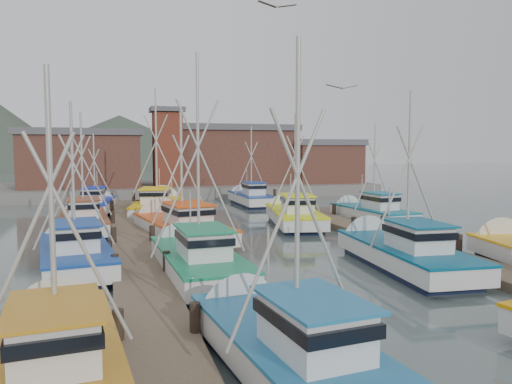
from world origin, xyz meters
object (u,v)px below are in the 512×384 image
object	(u,v)px
boat_0	(284,347)
boat_8	(178,227)
boat_12	(158,205)
lookout_tower	(167,146)
boat_4	(195,259)

from	to	relation	value
boat_0	boat_8	size ratio (longest dim) A/B	0.79
boat_0	boat_12	bearing A→B (deg)	84.08
lookout_tower	boat_0	xyz separation A→B (m)	(-2.29, -44.30, -4.87)
lookout_tower	boat_4	distance (m)	34.94
boat_0	boat_12	distance (m)	30.46
boat_4	boat_12	bearing A→B (deg)	86.34
boat_8	boat_4	bearing A→B (deg)	-103.19
boat_4	boat_8	distance (m)	9.06
boat_4	boat_12	xyz separation A→B (m)	(0.39, 20.65, 0.00)
lookout_tower	boat_4	xyz separation A→B (m)	(-2.74, -34.49, -4.87)
lookout_tower	boat_12	bearing A→B (deg)	-99.63
boat_4	boat_12	distance (m)	20.65
lookout_tower	boat_12	size ratio (longest dim) A/B	0.77
boat_0	boat_4	world-z (taller)	boat_4
lookout_tower	boat_12	distance (m)	14.86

